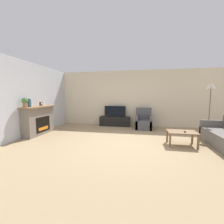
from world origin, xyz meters
TOP-DOWN VIEW (x-y plane):
  - ground_plane at (0.00, 0.00)m, footprint 24.00×24.00m
  - wall_back at (0.00, 2.92)m, footprint 12.00×0.06m
  - wall_left at (-3.53, 0.00)m, footprint 0.06×12.00m
  - fireplace at (-3.32, 0.48)m, footprint 0.49×1.55m
  - mantel_vase_left at (-3.30, 0.01)m, footprint 0.13×0.13m
  - mantel_clock at (-3.30, 0.63)m, footprint 0.08×0.11m
  - potted_plant at (-3.30, -0.18)m, footprint 0.20×0.20m
  - tv_stand at (-0.73, 2.62)m, footprint 1.47×0.45m
  - tv at (-0.73, 2.62)m, footprint 1.04×0.18m
  - armchair at (0.64, 2.24)m, footprint 0.70×0.76m
  - coffee_table at (1.72, 0.11)m, footprint 0.82×0.58m
  - remote at (1.78, 0.05)m, footprint 0.06×0.15m
  - floor_lamp at (2.92, 1.35)m, footprint 0.30×0.30m

SIDE VIEW (x-z plane):
  - ground_plane at x=0.00m, z-range 0.00..0.00m
  - tv_stand at x=-0.73m, z-range 0.00..0.46m
  - armchair at x=0.64m, z-range -0.17..0.77m
  - coffee_table at x=1.72m, z-range 0.15..0.56m
  - remote at x=1.78m, z-range 0.42..0.44m
  - fireplace at x=-3.32m, z-range 0.01..1.10m
  - tv at x=-0.73m, z-range 0.44..0.96m
  - mantel_clock at x=-3.30m, z-range 1.09..1.24m
  - mantel_vase_left at x=-3.30m, z-range 1.07..1.37m
  - potted_plant at x=-3.30m, z-range 1.11..1.43m
  - wall_back at x=0.00m, z-range 0.00..2.70m
  - wall_left at x=-3.53m, z-range 0.00..2.70m
  - floor_lamp at x=2.92m, z-range 0.68..2.62m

